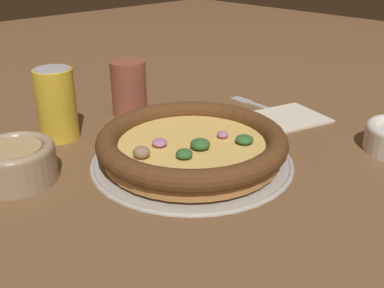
{
  "coord_description": "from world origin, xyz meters",
  "views": [
    {
      "loc": [
        0.44,
        0.45,
        0.32
      ],
      "look_at": [
        0.0,
        0.0,
        0.03
      ],
      "focal_mm": 42.0,
      "sensor_mm": 36.0,
      "label": 1
    }
  ],
  "objects": [
    {
      "name": "ground_plane",
      "position": [
        0.0,
        0.0,
        0.0
      ],
      "size": [
        3.0,
        3.0,
        0.0
      ],
      "primitive_type": "plane",
      "color": "brown"
    },
    {
      "name": "pizza_tray",
      "position": [
        0.0,
        0.0,
        0.0
      ],
      "size": [
        0.32,
        0.32,
        0.01
      ],
      "color": "#B7B2A8",
      "rests_on": "ground_plane"
    },
    {
      "name": "fork",
      "position": [
        -0.28,
        -0.08,
        0.0
      ],
      "size": [
        0.03,
        0.18,
        0.0
      ],
      "rotation": [
        0.0,
        0.0,
        10.95
      ],
      "color": "#B7B7BC",
      "rests_on": "ground_plane"
    },
    {
      "name": "drinking_cup",
      "position": [
        -0.06,
        -0.24,
        0.05
      ],
      "size": [
        0.07,
        0.07,
        0.1
      ],
      "color": "brown",
      "rests_on": "ground_plane"
    },
    {
      "name": "beverage_can",
      "position": [
        0.1,
        -0.23,
        0.06
      ],
      "size": [
        0.07,
        0.07,
        0.12
      ],
      "color": "gold",
      "rests_on": "ground_plane"
    },
    {
      "name": "bowl_near",
      "position": [
        0.22,
        -0.13,
        0.03
      ],
      "size": [
        0.11,
        0.11,
        0.06
      ],
      "color": "#9E8466",
      "rests_on": "ground_plane"
    },
    {
      "name": "pizza",
      "position": [
        0.0,
        0.0,
        0.03
      ],
      "size": [
        0.29,
        0.29,
        0.04
      ],
      "color": "#BC7F42",
      "rests_on": "pizza_tray"
    },
    {
      "name": "napkin",
      "position": [
        -0.26,
        -0.01,
        0.0
      ],
      "size": [
        0.17,
        0.15,
        0.01
      ],
      "rotation": [
        0.0,
        0.0,
        -0.28
      ],
      "color": "beige",
      "rests_on": "ground_plane"
    }
  ]
}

